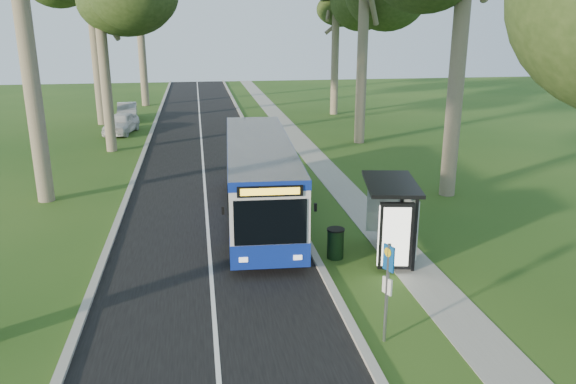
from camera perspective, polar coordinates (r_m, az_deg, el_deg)
name	(u,v)px	position (r m, az deg, el deg)	size (l,w,h in m)	color
ground	(314,256)	(19.20, 2.66, -6.52)	(120.00, 120.00, 0.00)	#234816
road	(204,181)	(28.27, -8.50, 1.07)	(7.00, 100.00, 0.02)	black
kerb_east	(274,178)	(28.50, -1.45, 1.48)	(0.25, 100.00, 0.12)	#9E9B93
kerb_west	(132,184)	(28.45, -15.56, 0.83)	(0.25, 100.00, 0.12)	#9E9B93
centre_line	(204,181)	(28.27, -8.50, 1.09)	(0.12, 100.00, 0.01)	white
footpath	(331,176)	(29.06, 4.42, 1.63)	(1.50, 100.00, 0.02)	gray
bus	(259,178)	(22.51, -2.93, 1.41)	(3.13, 11.94, 3.13)	silver
bus_stop_sign	(387,282)	(13.89, 10.07, -8.98)	(0.17, 0.35, 2.60)	gray
bus_shelter	(399,208)	(18.57, 11.17, -1.60)	(2.17, 3.28, 2.60)	black
litter_bin	(335,243)	(18.91, 4.84, -5.20)	(0.60, 0.60, 1.04)	black
car_white	(121,123)	(41.98, -16.60, 6.72)	(1.73, 4.31, 1.47)	silver
car_silver	(127,112)	(47.63, -16.01, 7.85)	(1.48, 4.23, 1.39)	#A4A6AC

